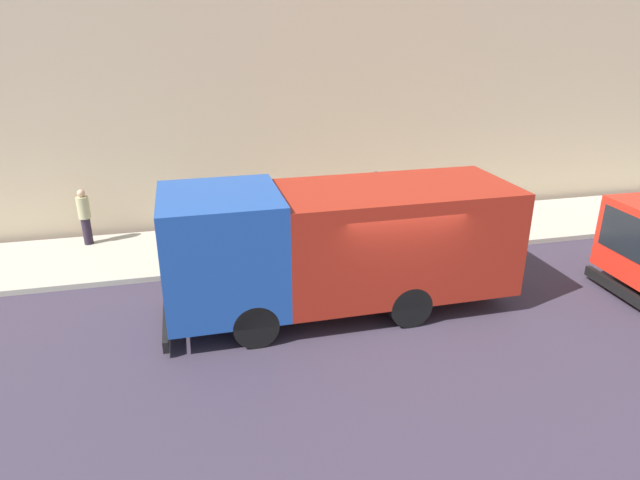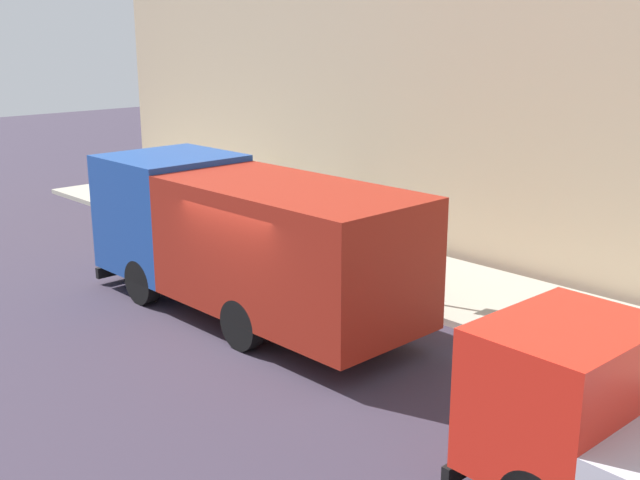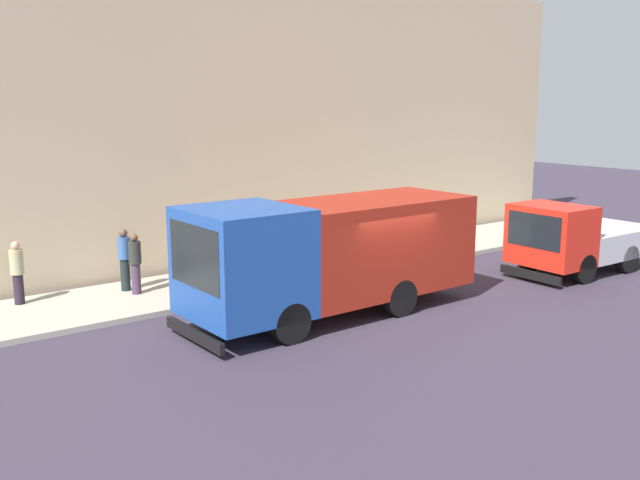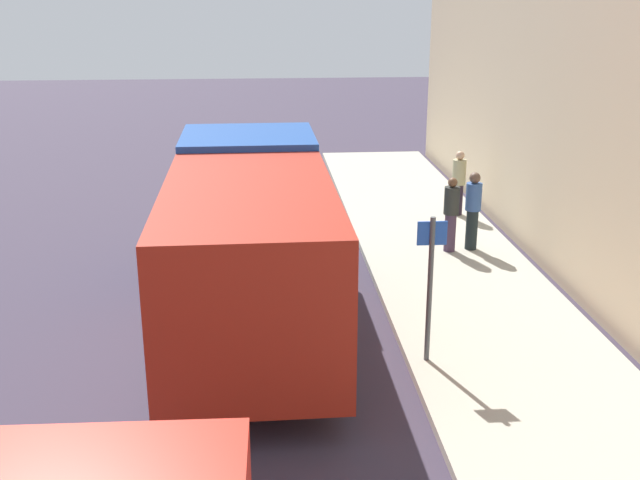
{
  "view_description": "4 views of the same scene",
  "coord_description": "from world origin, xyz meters",
  "px_view_note": "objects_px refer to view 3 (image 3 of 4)",
  "views": [
    {
      "loc": [
        -10.13,
        4.07,
        6.07
      ],
      "look_at": [
        1.06,
        1.38,
        1.52
      ],
      "focal_mm": 30.86,
      "sensor_mm": 36.0,
      "label": 1
    },
    {
      "loc": [
        -8.28,
        -10.47,
        5.49
      ],
      "look_at": [
        1.08,
        -0.54,
        1.77
      ],
      "focal_mm": 43.63,
      "sensor_mm": 36.0,
      "label": 2
    },
    {
      "loc": [
        -12.76,
        11.52,
        5.25
      ],
      "look_at": [
        1.21,
        0.96,
        1.78
      ],
      "focal_mm": 39.91,
      "sensor_mm": 36.0,
      "label": 3
    },
    {
      "loc": [
        0.81,
        -11.08,
        5.55
      ],
      "look_at": [
        1.77,
        0.9,
        1.6
      ],
      "focal_mm": 42.92,
      "sensor_mm": 36.0,
      "label": 4
    }
  ],
  "objects_px": {
    "pedestrian_third": "(135,262)",
    "pedestrian_standing": "(17,271)",
    "small_flatbed_truck": "(576,239)",
    "street_sign_post": "(322,232)",
    "pedestrian_walking": "(124,258)",
    "large_utility_truck": "(331,251)"
  },
  "relations": [
    {
      "from": "small_flatbed_truck",
      "to": "street_sign_post",
      "type": "relative_size",
      "value": 2.31
    },
    {
      "from": "small_flatbed_truck",
      "to": "pedestrian_third",
      "type": "distance_m",
      "value": 13.11
    },
    {
      "from": "pedestrian_third",
      "to": "street_sign_post",
      "type": "distance_m",
      "value": 5.29
    },
    {
      "from": "pedestrian_third",
      "to": "pedestrian_standing",
      "type": "bearing_deg",
      "value": 79.45
    },
    {
      "from": "street_sign_post",
      "to": "small_flatbed_truck",
      "type": "bearing_deg",
      "value": -118.4
    },
    {
      "from": "pedestrian_standing",
      "to": "street_sign_post",
      "type": "distance_m",
      "value": 8.18
    },
    {
      "from": "pedestrian_walking",
      "to": "pedestrian_standing",
      "type": "height_order",
      "value": "pedestrian_walking"
    },
    {
      "from": "small_flatbed_truck",
      "to": "pedestrian_standing",
      "type": "relative_size",
      "value": 3.25
    },
    {
      "from": "large_utility_truck",
      "to": "street_sign_post",
      "type": "distance_m",
      "value": 3.19
    },
    {
      "from": "large_utility_truck",
      "to": "pedestrian_third",
      "type": "xyz_separation_m",
      "value": [
        4.25,
        3.27,
        -0.61
      ]
    },
    {
      "from": "large_utility_truck",
      "to": "small_flatbed_truck",
      "type": "xyz_separation_m",
      "value": [
        -1.09,
        -8.7,
        -0.58
      ]
    },
    {
      "from": "large_utility_truck",
      "to": "pedestrian_standing",
      "type": "relative_size",
      "value": 4.75
    },
    {
      "from": "large_utility_truck",
      "to": "small_flatbed_truck",
      "type": "height_order",
      "value": "large_utility_truck"
    },
    {
      "from": "pedestrian_third",
      "to": "street_sign_post",
      "type": "height_order",
      "value": "street_sign_post"
    },
    {
      "from": "pedestrian_third",
      "to": "street_sign_post",
      "type": "relative_size",
      "value": 0.71
    },
    {
      "from": "small_flatbed_truck",
      "to": "pedestrian_standing",
      "type": "xyz_separation_m",
      "value": [
        6.21,
        14.73,
        -0.04
      ]
    },
    {
      "from": "small_flatbed_truck",
      "to": "large_utility_truck",
      "type": "bearing_deg",
      "value": 84.17
    },
    {
      "from": "small_flatbed_truck",
      "to": "pedestrian_standing",
      "type": "distance_m",
      "value": 15.99
    },
    {
      "from": "small_flatbed_truck",
      "to": "pedestrian_third",
      "type": "xyz_separation_m",
      "value": [
        5.34,
        11.97,
        -0.04
      ]
    },
    {
      "from": "small_flatbed_truck",
      "to": "pedestrian_third",
      "type": "relative_size",
      "value": 3.24
    },
    {
      "from": "large_utility_truck",
      "to": "street_sign_post",
      "type": "bearing_deg",
      "value": -33.91
    },
    {
      "from": "pedestrian_third",
      "to": "street_sign_post",
      "type": "bearing_deg",
      "value": -100.44
    }
  ]
}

